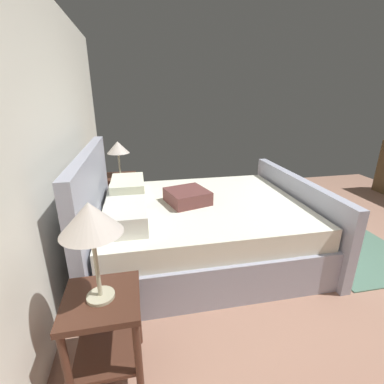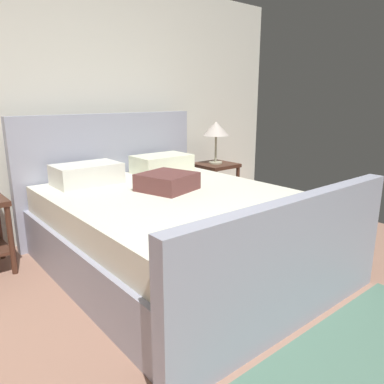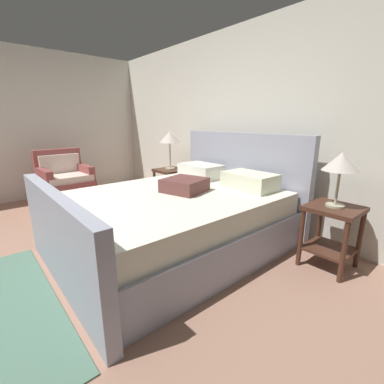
{
  "view_description": "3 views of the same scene",
  "coord_description": "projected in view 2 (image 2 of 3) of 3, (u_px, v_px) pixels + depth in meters",
  "views": [
    {
      "loc": [
        -2.25,
        2.12,
        1.72
      ],
      "look_at": [
        0.57,
        1.53,
        0.67
      ],
      "focal_mm": 25.65,
      "sensor_mm": 36.0,
      "label": 1
    },
    {
      "loc": [
        -1.33,
        -0.79,
        1.36
      ],
      "look_at": [
        0.53,
        1.44,
        0.62
      ],
      "focal_mm": 34.53,
      "sensor_mm": 36.0,
      "label": 2
    },
    {
      "loc": [
        2.55,
        -0.12,
        1.35
      ],
      "look_at": [
        0.39,
        1.74,
        0.59
      ],
      "focal_mm": 24.82,
      "sensor_mm": 36.0,
      "label": 3
    }
  ],
  "objects": [
    {
      "name": "wall_back",
      "position": [
        57.0,
        108.0,
        3.54
      ],
      "size": [
        5.71,
        0.12,
        2.53
      ],
      "primitive_type": "cube",
      "color": "white",
      "rests_on": "ground"
    },
    {
      "name": "nightstand_right",
      "position": [
        215.0,
        180.0,
        4.44
      ],
      "size": [
        0.44,
        0.44,
        0.6
      ],
      "color": "#49291D",
      "rests_on": "ground"
    },
    {
      "name": "bed",
      "position": [
        174.0,
        225.0,
        3.03
      ],
      "size": [
        1.92,
        2.33,
        1.21
      ],
      "color": "#A1A5B8",
      "rests_on": "ground"
    },
    {
      "name": "table_lamp_right",
      "position": [
        216.0,
        130.0,
        4.29
      ],
      "size": [
        0.31,
        0.31,
        0.49
      ],
      "color": "#B7B293",
      "rests_on": "nightstand_right"
    }
  ]
}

